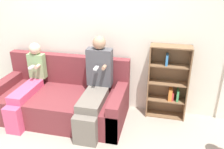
# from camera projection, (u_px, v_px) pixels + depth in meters

# --- Properties ---
(ground_plane) EXTENTS (14.00, 14.00, 0.00)m
(ground_plane) POSITION_uv_depth(u_px,v_px,m) (71.00, 141.00, 3.19)
(ground_plane) COLOR #9E9384
(back_wall) EXTENTS (10.00, 0.06, 2.55)m
(back_wall) POSITION_uv_depth(u_px,v_px,m) (92.00, 29.00, 3.62)
(back_wall) COLOR silver
(back_wall) RESTS_ON ground_plane
(couch) EXTENTS (1.98, 0.94, 0.88)m
(couch) POSITION_uv_depth(u_px,v_px,m) (62.00, 100.00, 3.66)
(couch) COLOR maroon
(couch) RESTS_ON ground_plane
(adult_seated) EXTENTS (0.37, 0.91, 1.26)m
(adult_seated) POSITION_uv_depth(u_px,v_px,m) (95.00, 85.00, 3.34)
(adult_seated) COLOR #70665B
(adult_seated) RESTS_ON ground_plane
(child_seated) EXTENTS (0.26, 0.93, 1.09)m
(child_seated) POSITION_uv_depth(u_px,v_px,m) (28.00, 84.00, 3.55)
(child_seated) COLOR #DB4C75
(child_seated) RESTS_ON ground_plane
(bookshelf) EXTENTS (0.58, 0.23, 1.14)m
(bookshelf) POSITION_uv_depth(u_px,v_px,m) (168.00, 82.00, 3.56)
(bookshelf) COLOR brown
(bookshelf) RESTS_ON ground_plane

